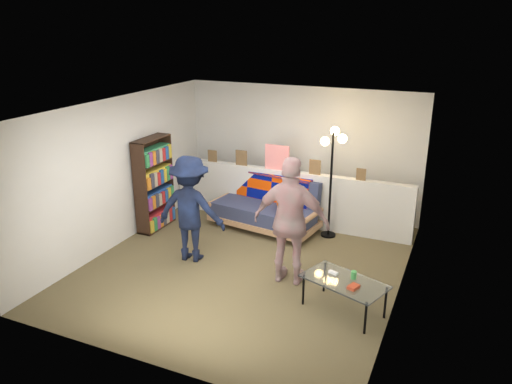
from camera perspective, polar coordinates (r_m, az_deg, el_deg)
ground at (r=7.68m, az=-1.22°, el=-8.33°), size 5.00×5.00×0.00m
room_shell at (r=7.47m, az=0.22°, el=4.67°), size 4.60×5.05×2.45m
half_wall_ledge at (r=9.00m, az=3.59°, el=-0.60°), size 4.45×0.15×1.00m
ledge_decor at (r=8.85m, az=2.26°, el=3.68°), size 2.97×0.02×0.45m
futon_sofa at (r=8.84m, az=1.24°, el=-1.77°), size 2.01×1.16×0.82m
bookshelf at (r=8.91m, az=-11.57°, el=0.61°), size 0.27×0.82×1.63m
coffee_table at (r=6.47m, az=10.12°, el=-10.19°), size 1.17×0.89×0.54m
floor_lamp at (r=8.31m, az=8.74°, el=3.57°), size 0.44×0.36×1.88m
person_left at (r=7.61m, az=-7.49°, el=-1.94°), size 1.13×0.73×1.65m
person_right at (r=6.87m, az=4.05°, el=-3.40°), size 1.10×0.51×1.83m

